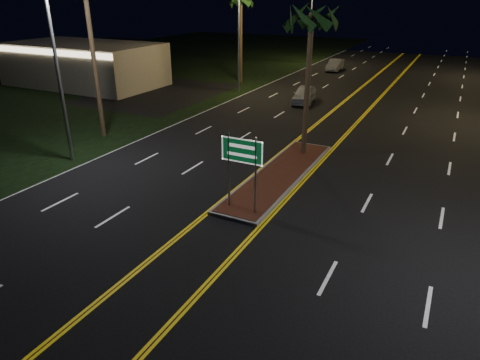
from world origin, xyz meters
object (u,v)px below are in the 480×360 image
Objects in this scene: commercial_building at (84,64)px; palm_median at (312,17)px; median_island at (280,175)px; car_far at (335,64)px; car_near at (304,93)px; streetlight_left_far at (314,17)px; streetlight_left_near at (61,54)px; palm_left_far at (241,1)px; streetlight_left_mid at (243,27)px; highway_sign at (242,158)px.

palm_median is at bearing -20.05° from commercial_building.
car_far is (-6.26, 32.57, 0.66)m from median_island.
car_near reaches higher than median_island.
commercial_building is 28.18m from palm_median.
streetlight_left_far is 7.92m from car_far.
palm_left_far is (-2.19, 24.00, 2.09)m from streetlight_left_near.
streetlight_left_mid reaches higher than palm_left_far.
streetlight_left_far reaches higher than palm_median.
streetlight_left_near is (-10.61, -3.00, 5.57)m from median_island.
highway_sign is 31.17m from commercial_building.
car_far reaches higher than median_island.
streetlight_left_far is 1.08× the size of palm_median.
streetlight_left_near reaches higher than median_island.
streetlight_left_near is 36.17m from car_far.
streetlight_left_mid reaches higher than car_far.
palm_median is 30.45m from car_far.
commercial_building is at bearing -122.65° from streetlight_left_far.
streetlight_left_mid reaches higher than median_island.
palm_median reaches higher than median_island.
median_island is 1.23× the size of palm_median.
palm_median is at bearing -80.14° from car_near.
streetlight_left_near is 20.25m from car_near.
streetlight_left_far is at bearing 107.58° from palm_median.
palm_median is (10.61, 6.50, 1.62)m from streetlight_left_near.
palm_median is 21.69m from palm_left_far.
palm_left_far is 1.83× the size of car_near.
streetlight_left_far is 1.87× the size of car_near.
streetlight_left_near is 1.02× the size of palm_left_far.
highway_sign is 23.93m from streetlight_left_mid.
highway_sign is 0.66× the size of car_near.
streetlight_left_far is (15.39, 24.01, 3.65)m from commercial_building.
palm_median is 14.31m from car_near.
streetlight_left_mid and streetlight_left_far have the same top height.
car_far is at bearing 74.38° from streetlight_left_mid.
streetlight_left_mid reaches higher than car_near.
streetlight_left_mid is (15.39, 4.01, 3.65)m from commercial_building.
palm_left_far is (-12.80, 17.50, 0.47)m from palm_median.
median_island is 8.00m from palm_median.
median_island is 1.14× the size of streetlight_left_near.
highway_sign is 0.36× the size of streetlight_left_far.
commercial_building is at bearing 177.60° from car_near.
streetlight_left_mid is at bearing 158.38° from car_near.
streetlight_left_mid is (-10.61, 17.00, 5.57)m from median_island.
median_island is at bearing 90.00° from highway_sign.
palm_median is (10.61, -13.50, 1.62)m from streetlight_left_mid.
commercial_building is 3.11× the size of car_near.
streetlight_left_near is 1.08× the size of palm_median.
palm_left_far is at bearing 118.67° from streetlight_left_mid.
streetlight_left_mid is at bearing -90.00° from streetlight_left_far.
highway_sign is at bearing -6.47° from streetlight_left_near.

